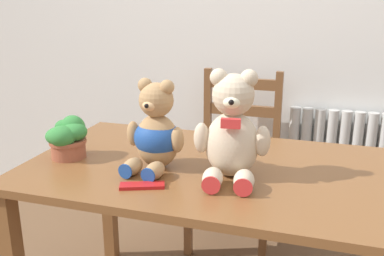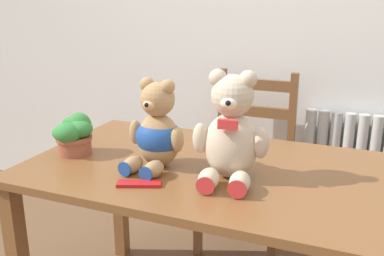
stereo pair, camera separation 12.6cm
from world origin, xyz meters
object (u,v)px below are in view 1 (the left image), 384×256
teddy_bear_right (232,132)px  potted_plant (67,137)px  teddy_bear_left (156,133)px  chocolate_bar (142,186)px  wooden_chair_behind (236,162)px

teddy_bear_right → potted_plant: teddy_bear_right is taller
teddy_bear_left → chocolate_bar: bearing=103.0°
teddy_bear_left → potted_plant: teddy_bear_left is taller
teddy_bear_right → chocolate_bar: size_ratio=2.55×
wooden_chair_behind → chocolate_bar: (-0.12, -1.02, 0.28)m
potted_plant → chocolate_bar: potted_plant is taller
chocolate_bar → wooden_chair_behind: bearing=83.4°
teddy_bear_right → potted_plant: bearing=-6.9°
teddy_bear_left → potted_plant: bearing=8.2°
wooden_chair_behind → potted_plant: bearing=59.0°
teddy_bear_left → teddy_bear_right: teddy_bear_right is taller
teddy_bear_left → wooden_chair_behind: bearing=-92.5°
teddy_bear_right → chocolate_bar: 0.36m
wooden_chair_behind → teddy_bear_left: 0.94m
wooden_chair_behind → potted_plant: (-0.51, -0.85, 0.36)m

